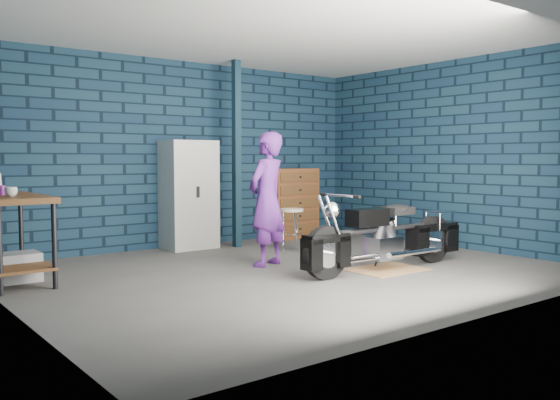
# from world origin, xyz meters

# --- Properties ---
(ground) EXTENTS (6.00, 6.00, 0.00)m
(ground) POSITION_xyz_m (0.00, 0.00, 0.00)
(ground) COLOR #4D4B48
(ground) RESTS_ON ground
(room_walls) EXTENTS (6.02, 5.01, 2.71)m
(room_walls) POSITION_xyz_m (0.00, 0.55, 1.90)
(room_walls) COLOR #102438
(room_walls) RESTS_ON ground
(support_post) EXTENTS (0.10, 0.10, 2.70)m
(support_post) POSITION_xyz_m (0.55, 1.95, 1.35)
(support_post) COLOR #102632
(support_post) RESTS_ON ground
(workbench) EXTENTS (0.60, 1.40, 0.91)m
(workbench) POSITION_xyz_m (-2.68, 1.31, 0.46)
(workbench) COLOR brown
(workbench) RESTS_ON ground
(drip_mat) EXTENTS (0.87, 0.66, 0.01)m
(drip_mat) POSITION_xyz_m (0.92, -0.62, 0.00)
(drip_mat) COLOR #946240
(drip_mat) RESTS_ON ground
(motorcycle) EXTENTS (2.07, 0.59, 0.91)m
(motorcycle) POSITION_xyz_m (0.92, -0.62, 0.45)
(motorcycle) COLOR black
(motorcycle) RESTS_ON ground
(person) EXTENTS (0.68, 0.56, 1.60)m
(person) POSITION_xyz_m (-0.01, 0.44, 0.80)
(person) COLOR #58217D
(person) RESTS_ON ground
(storage_bin) EXTENTS (0.48, 0.34, 0.30)m
(storage_bin) POSITION_xyz_m (-2.66, 1.30, 0.15)
(storage_bin) COLOR gray
(storage_bin) RESTS_ON ground
(locker) EXTENTS (0.72, 0.51, 1.54)m
(locker) POSITION_xyz_m (-0.08, 2.23, 0.77)
(locker) COLOR beige
(locker) RESTS_ON ground
(tool_chest) EXTENTS (0.85, 0.47, 1.13)m
(tool_chest) POSITION_xyz_m (1.78, 2.23, 0.56)
(tool_chest) COLOR brown
(tool_chest) RESTS_ON ground
(shop_stool) EXTENTS (0.39, 0.39, 0.59)m
(shop_stool) POSITION_xyz_m (0.98, 1.20, 0.29)
(shop_stool) COLOR beige
(shop_stool) RESTS_ON ground
(cup_a) EXTENTS (0.13, 0.13, 0.10)m
(cup_a) POSITION_xyz_m (-2.73, 1.04, 0.96)
(cup_a) COLOR beige
(cup_a) RESTS_ON workbench
(mug_purple) EXTENTS (0.10, 0.10, 0.10)m
(mug_purple) POSITION_xyz_m (-2.75, 1.35, 0.96)
(mug_purple) COLOR #651B6D
(mug_purple) RESTS_ON workbench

